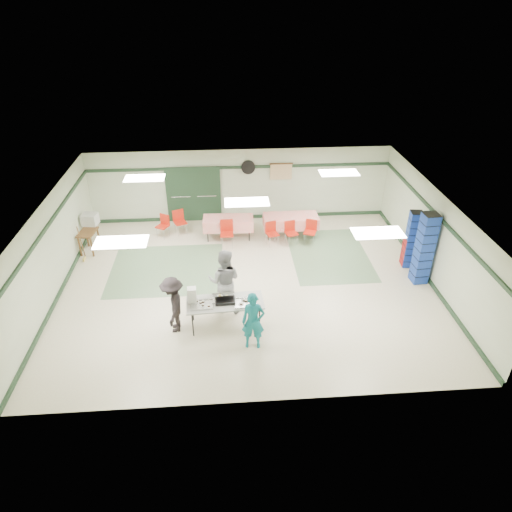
{
  "coord_description": "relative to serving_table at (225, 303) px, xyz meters",
  "views": [
    {
      "loc": [
        -0.6,
        -11.31,
        7.77
      ],
      "look_at": [
        0.23,
        -0.3,
        1.14
      ],
      "focal_mm": 32.0,
      "sensor_mm": 36.0,
      "label": 1
    }
  ],
  "objects": [
    {
      "name": "floor",
      "position": [
        0.69,
        1.88,
        -0.72
      ],
      "size": [
        11.0,
        11.0,
        0.0
      ],
      "primitive_type": "plane",
      "color": "beige",
      "rests_on": "ground"
    },
    {
      "name": "broom",
      "position": [
        -4.54,
        3.68,
        -0.08
      ],
      "size": [
        0.04,
        0.2,
        1.23
      ],
      "primitive_type": "cylinder",
      "rotation": [
        0.14,
        0.0,
        0.04
      ],
      "color": "brown",
      "rests_on": "floor"
    },
    {
      "name": "double_door_right",
      "position": [
        -0.56,
        6.32,
        0.33
      ],
      "size": [
        0.9,
        0.06,
        2.1
      ],
      "primitive_type": "cube",
      "color": "gray",
      "rests_on": "floor"
    },
    {
      "name": "wall_left",
      "position": [
        -4.81,
        1.88,
        0.63
      ],
      "size": [
        0.0,
        9.0,
        9.0
      ],
      "primitive_type": "plane",
      "rotation": [
        1.57,
        0.0,
        1.57
      ],
      "color": "beige",
      "rests_on": "floor"
    },
    {
      "name": "baseboard_left",
      "position": [
        -4.78,
        1.88,
        -0.66
      ],
      "size": [
        0.06,
        9.0,
        0.12
      ],
      "primitive_type": "cube",
      "rotation": [
        0.0,
        0.0,
        1.57
      ],
      "color": "#1C3320",
      "rests_on": "floor"
    },
    {
      "name": "sheet_tray_right",
      "position": [
        0.52,
        -0.11,
        0.05
      ],
      "size": [
        0.59,
        0.46,
        0.02
      ],
      "primitive_type": "cube",
      "rotation": [
        0.0,
        0.0,
        0.05
      ],
      "color": "silver",
      "rests_on": "serving_table"
    },
    {
      "name": "office_printer",
      "position": [
        -4.46,
        4.75,
        0.22
      ],
      "size": [
        0.55,
        0.49,
        0.39
      ],
      "primitive_type": "cube",
      "rotation": [
        0.0,
        0.0,
        -0.15
      ],
      "color": "#ACADA8",
      "rests_on": "printer_table"
    },
    {
      "name": "baseboard_right",
      "position": [
        6.16,
        1.88,
        -0.66
      ],
      "size": [
        0.06,
        9.0,
        0.12
      ],
      "primitive_type": "cube",
      "rotation": [
        0.0,
        0.0,
        1.57
      ],
      "color": "#1C3320",
      "rests_on": "floor"
    },
    {
      "name": "scroll_banner",
      "position": [
        2.19,
        6.32,
        1.13
      ],
      "size": [
        0.8,
        0.02,
        0.6
      ],
      "primitive_type": "cube",
      "color": "tan",
      "rests_on": "wall_back"
    },
    {
      "name": "foam_box_stack",
      "position": [
        -0.83,
        0.07,
        0.25
      ],
      "size": [
        0.24,
        0.22,
        0.41
      ],
      "primitive_type": "cube",
      "rotation": [
        0.0,
        0.0,
        0.05
      ],
      "color": "white",
      "rests_on": "serving_table"
    },
    {
      "name": "wall_back",
      "position": [
        0.69,
        6.38,
        0.63
      ],
      "size": [
        11.0,
        0.0,
        11.0
      ],
      "primitive_type": "plane",
      "rotation": [
        1.57,
        0.0,
        0.0
      ],
      "color": "beige",
      "rests_on": "floor"
    },
    {
      "name": "sheet_tray_mid",
      "position": [
        -0.03,
        0.15,
        0.05
      ],
      "size": [
        0.61,
        0.47,
        0.02
      ],
      "primitive_type": "cube",
      "rotation": [
        0.0,
        0.0,
        0.05
      ],
      "color": "silver",
      "rests_on": "serving_table"
    },
    {
      "name": "serving_table",
      "position": [
        0.0,
        0.0,
        0.0
      ],
      "size": [
        2.01,
        0.9,
        0.76
      ],
      "rotation": [
        0.0,
        0.0,
        0.05
      ],
      "color": "#A2A39E",
      "rests_on": "floor"
    },
    {
      "name": "trim_right",
      "position": [
        6.16,
        1.88,
        1.33
      ],
      "size": [
        0.06,
        9.0,
        0.1
      ],
      "primitive_type": "cube",
      "rotation": [
        0.0,
        0.0,
        1.57
      ],
      "color": "#1C3320",
      "rests_on": "wall_back"
    },
    {
      "name": "trim_back",
      "position": [
        0.69,
        6.35,
        1.33
      ],
      "size": [
        11.0,
        0.06,
        0.1
      ],
      "primitive_type": "cube",
      "color": "#1C3320",
      "rests_on": "wall_back"
    },
    {
      "name": "door_frame",
      "position": [
        -1.04,
        6.3,
        0.33
      ],
      "size": [
        2.0,
        0.03,
        2.15
      ],
      "primitive_type": "cube",
      "color": "#1C3320",
      "rests_on": "floor"
    },
    {
      "name": "green_patch_b",
      "position": [
        3.49,
        3.38,
        -0.72
      ],
      "size": [
        2.5,
        3.5,
        0.01
      ],
      "primitive_type": "cube",
      "color": "slate",
      "rests_on": "floor"
    },
    {
      "name": "trim_left",
      "position": [
        -4.78,
        1.88,
        1.33
      ],
      "size": [
        0.06,
        9.0,
        0.1
      ],
      "primitive_type": "cube",
      "rotation": [
        0.0,
        0.0,
        1.57
      ],
      "color": "#1C3320",
      "rests_on": "wall_back"
    },
    {
      "name": "chair_loose_a",
      "position": [
        -1.55,
        5.33,
        -0.19
      ],
      "size": [
        0.53,
        0.53,
        0.87
      ],
      "rotation": [
        0.0,
        0.0,
        0.4
      ],
      "color": "red",
      "rests_on": "floor"
    },
    {
      "name": "crate_stack_red",
      "position": [
        5.84,
        2.59,
        -0.23
      ],
      "size": [
        0.41,
        0.41,
        0.98
      ],
      "primitive_type": "cube",
      "rotation": [
        0.0,
        0.0,
        -0.1
      ],
      "color": "maroon",
      "rests_on": "floor"
    },
    {
      "name": "chair_b",
      "position": [
        1.65,
        4.28,
        -0.22
      ],
      "size": [
        0.47,
        0.47,
        0.82
      ],
      "rotation": [
        0.0,
        0.0,
        0.27
      ],
      "color": "red",
      "rests_on": "floor"
    },
    {
      "name": "baseboard_back",
      "position": [
        0.69,
        6.35,
        -0.66
      ],
      "size": [
        11.0,
        0.06,
        0.12
      ],
      "primitive_type": "cube",
      "color": "#1C3320",
      "rests_on": "floor"
    },
    {
      "name": "crate_stack_blue_b",
      "position": [
        5.84,
        1.65,
        0.41
      ],
      "size": [
        0.46,
        0.46,
        2.25
      ],
      "primitive_type": "cube",
      "rotation": [
        0.0,
        0.0,
        0.06
      ],
      "color": "navy",
      "rests_on": "floor"
    },
    {
      "name": "volunteer_teal",
      "position": [
        0.67,
        -0.84,
        0.05
      ],
      "size": [
        0.59,
        0.42,
        1.54
      ],
      "primitive_type": "imported",
      "rotation": [
        0.0,
        0.0,
        -0.09
      ],
      "color": "#127180",
      "rests_on": "floor"
    },
    {
      "name": "printer_table",
      "position": [
        -4.46,
        4.22,
        -0.1
      ],
      "size": [
        0.6,
        0.84,
        0.74
      ],
      "rotation": [
        0.0,
        0.0,
        -0.13
      ],
      "color": "brown",
      "rests_on": "floor"
    },
    {
      "name": "dining_table_a",
      "position": [
        2.39,
        4.85,
        -0.15
      ],
      "size": [
        1.91,
        0.86,
        0.77
      ],
      "rotation": [
        0.0,
        0.0,
        0.01
      ],
      "color": "red",
      "rests_on": "floor"
    },
    {
      "name": "sheet_tray_left",
      "position": [
        -0.59,
        -0.11,
        0.05
      ],
      "size": [
        0.58,
        0.45,
        0.02
      ],
      "primitive_type": "cube",
      "rotation": [
        0.0,
        0.0,
        0.05
      ],
      "color": "silver",
      "rests_on": "serving_table"
    },
    {
      "name": "crate_stack_blue_a",
      "position": [
        5.84,
        2.54,
        0.22
      ],
      "size": [
        0.4,
        0.4,
        1.88
      ],
      "primitive_type": "cube",
      "rotation": [
        0.0,
        0.0,
        -0.13
      ],
      "color": "navy",
      "rests_on": "floor"
    },
    {
      "name": "wall_right",
      "position": [
        6.19,
        1.88,
        0.63
      ],
      "size": [
        0.0,
        9.0,
        9.0
      ],
      "primitive_type": "plane",
      "rotation": [
        1.57,
        0.0,
        -1.57
      ],
      "color": "beige",
      "rests_on": "floor"
    },
    {
      "name": "dining_table_b",
      "position": [
        0.19,
        4.85,
        -0.15
      ],
      "size": [
        1.75,
        0.82,
        0.77
      ],
      "rotation": [
        0.0,
        0.0,
        -0.03
      ],
      "color": "red",
      "rests_on": "floor"
    },
    {
      "name": "chair_a",
      "position": [
        2.31,
        4.28,
        -0.22
      ],
      "size": [
        0.47,
        0.47,
        0.82
      ],
      "rotation": [
        0.0,
        0.0,
        0.28
      ],
      "color": "red",
      "rests_on": "floor"
    },
    {
      "name": "wall_front",
      "position": [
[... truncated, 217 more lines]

